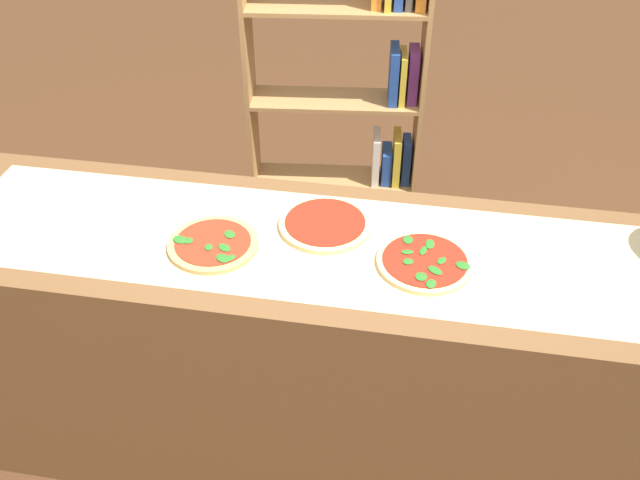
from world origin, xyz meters
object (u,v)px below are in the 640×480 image
object	(u,v)px
pizza_spinach_0	(213,244)
pizza_plain_1	(325,224)
pizza_spinach_2	(425,262)
bookshelf	(357,104)

from	to	relation	value
pizza_spinach_0	pizza_plain_1	bearing A→B (deg)	26.38
pizza_spinach_2	pizza_plain_1	bearing A→B (deg)	157.33
pizza_plain_1	bookshelf	xyz separation A→B (m)	(-0.04, 1.09, -0.14)
pizza_plain_1	bookshelf	world-z (taller)	bookshelf
pizza_spinach_0	pizza_spinach_2	bearing A→B (deg)	2.22
pizza_plain_1	bookshelf	bearing A→B (deg)	92.08
pizza_spinach_0	pizza_spinach_2	xyz separation A→B (m)	(0.63, 0.02, 0.00)
pizza_plain_1	pizza_spinach_2	size ratio (longest dim) A/B	1.03
pizza_spinach_2	bookshelf	size ratio (longest dim) A/B	0.17
pizza_spinach_0	pizza_spinach_2	size ratio (longest dim) A/B	0.97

